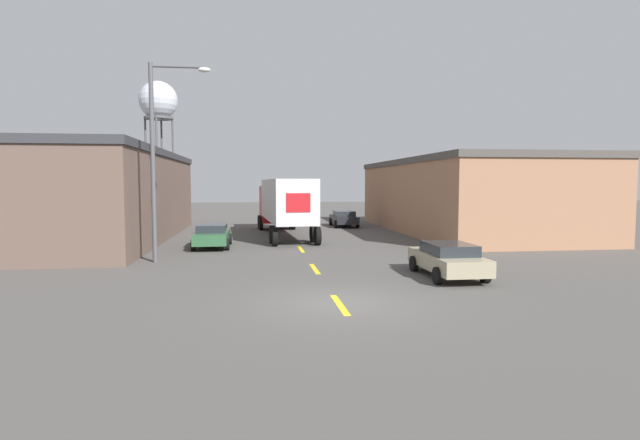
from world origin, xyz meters
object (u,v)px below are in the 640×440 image
parked_car_right_near (448,259)px  water_tower (158,103)px  parked_car_left_far (212,235)px  semi_truck (284,202)px  street_lamp (159,149)px  parked_car_right_far (344,218)px

parked_car_right_near → water_tower: size_ratio=0.24×
parked_car_left_far → water_tower: bearing=103.7°
semi_truck → street_lamp: size_ratio=1.48×
semi_truck → parked_car_left_far: (-4.32, -5.74, -1.61)m
parked_car_right_near → street_lamp: 13.28m
semi_truck → parked_car_right_near: (5.31, -15.79, -1.61)m
semi_truck → parked_car_left_far: semi_truck is taller
semi_truck → parked_car_right_far: bearing=47.3°
parked_car_right_near → water_tower: 59.94m
semi_truck → parked_car_left_far: 7.36m
water_tower → street_lamp: 51.22m
semi_truck → parked_car_right_far: semi_truck is taller
parked_car_left_far → street_lamp: bearing=-110.2°
water_tower → street_lamp: (8.99, -49.49, -9.66)m
water_tower → street_lamp: bearing=-79.7°
semi_truck → parked_car_right_near: semi_truck is taller
parked_car_right_far → street_lamp: street_lamp is taller
water_tower → street_lamp: water_tower is taller
parked_car_right_far → parked_car_right_near: bearing=-90.0°
parked_car_right_near → street_lamp: size_ratio=0.49×
parked_car_right_near → street_lamp: (-11.46, 5.07, 4.40)m
parked_car_right_far → water_tower: (-20.44, 32.19, 14.06)m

